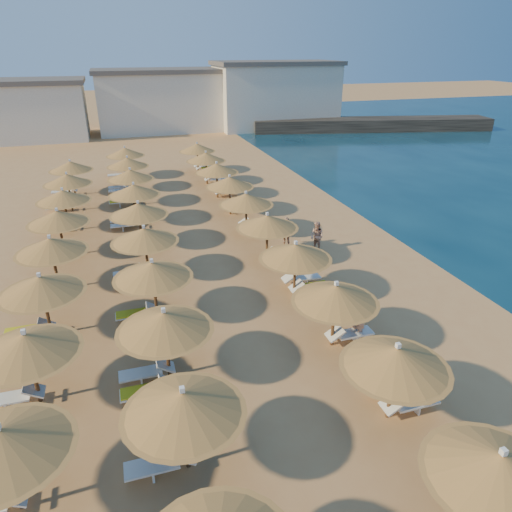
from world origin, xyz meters
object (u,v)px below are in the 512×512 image
object	(u,v)px
jetty	(372,124)
beachgoer_c	(286,233)
parasol_row_west	(144,236)
beachgoer_a	(359,318)
beachgoer_b	(317,236)
parasol_row_east	(267,222)

from	to	relation	value
jetty	beachgoer_c	xyz separation A→B (m)	(-23.52, -31.59, 0.10)
parasol_row_west	beachgoer_a	world-z (taller)	parasol_row_west
beachgoer_a	beachgoer_b	bearing A→B (deg)	146.45
beachgoer_c	beachgoer_a	world-z (taller)	beachgoer_a
parasol_row_west	beachgoer_c	bearing A→B (deg)	10.06
beachgoer_a	parasol_row_west	bearing A→B (deg)	-156.78
beachgoer_a	parasol_row_east	bearing A→B (deg)	168.16
jetty	parasol_row_east	world-z (taller)	parasol_row_east
jetty	beachgoer_b	bearing A→B (deg)	-111.89
parasol_row_east	beachgoer_b	world-z (taller)	parasol_row_east
parasol_row_east	beachgoer_c	distance (m)	2.31
jetty	parasol_row_east	xyz separation A→B (m)	(-25.01, -32.88, 1.31)
beachgoer_c	beachgoer_b	bearing A→B (deg)	17.80
jetty	parasol_row_east	size ratio (longest dim) A/B	0.75
parasol_row_west	beachgoer_c	world-z (taller)	parasol_row_west
parasol_row_east	beachgoer_a	bearing A→B (deg)	-81.61
parasol_row_east	parasol_row_west	world-z (taller)	same
beachgoer_b	jetty	bearing A→B (deg)	122.35
beachgoer_c	beachgoer_a	bearing A→B (deg)	-45.07
jetty	parasol_row_west	world-z (taller)	parasol_row_west
beachgoer_c	parasol_row_west	bearing A→B (deg)	-122.20
beachgoer_c	beachgoer_a	size ratio (longest dim) A/B	0.98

